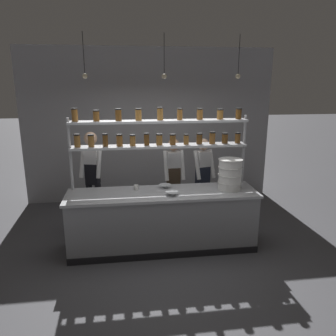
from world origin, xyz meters
The scene contains 12 objects.
ground_plane centered at (0.00, 0.00, 0.00)m, with size 40.00×40.00×0.00m, color #4C4C51.
back_wall centered at (0.00, 2.34, 1.62)m, with size 5.31×0.12×3.24m, color #939399.
prep_counter centered at (0.00, 0.00, 0.46)m, with size 2.91×0.76×0.92m.
spice_shelf_unit centered at (-0.01, 0.33, 1.73)m, with size 2.79×0.28×2.18m.
chef_left centered at (-1.11, 0.84, 1.01)m, with size 0.41×0.34×1.74m.
chef_center centered at (0.29, 0.76, 0.92)m, with size 0.37×0.29×1.61m.
chef_right centered at (0.82, 0.81, 0.91)m, with size 0.40×0.33×1.59m.
container_stack centered at (1.06, 0.02, 1.16)m, with size 0.37×0.37×0.48m.
prep_bowl_near_left centered at (0.12, -0.16, 0.95)m, with size 0.20×0.20×0.05m.
prep_bowl_center_front centered at (0.07, 0.21, 0.95)m, with size 0.19×0.19×0.05m.
serving_cup_front centered at (-0.39, 0.17, 0.96)m, with size 0.07×0.07×0.08m.
pendant_light_row centered at (0.03, 0.00, 2.65)m, with size 2.22×0.07×0.60m.
Camera 1 is at (-0.55, -4.69, 2.56)m, focal length 35.00 mm.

